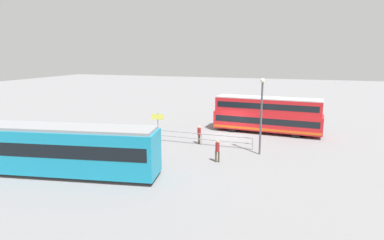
{
  "coord_description": "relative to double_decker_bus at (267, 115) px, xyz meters",
  "views": [
    {
      "loc": [
        -6.36,
        31.15,
        8.22
      ],
      "look_at": [
        2.66,
        4.17,
        2.31
      ],
      "focal_mm": 29.9,
      "sensor_mm": 36.0,
      "label": 1
    }
  ],
  "objects": [
    {
      "name": "ground_plane",
      "position": [
        3.4,
        2.63,
        -1.94
      ],
      "size": [
        160.0,
        160.0,
        0.0
      ],
      "primitive_type": "plane",
      "color": "gray"
    },
    {
      "name": "double_decker_bus",
      "position": [
        0.0,
        0.0,
        0.0
      ],
      "size": [
        11.21,
        3.21,
        3.77
      ],
      "color": "red",
      "rests_on": "ground"
    },
    {
      "name": "tram_yellow",
      "position": [
        12.55,
        16.76,
        -0.15
      ],
      "size": [
        14.38,
        4.96,
        3.45
      ],
      "color": "teal",
      "rests_on": "ground"
    },
    {
      "name": "pedestrian_near_railing",
      "position": [
        5.52,
        6.34,
        -0.95
      ],
      "size": [
        0.35,
        0.36,
        1.72
      ],
      "color": "#4C3F2D",
      "rests_on": "ground"
    },
    {
      "name": "pedestrian_crossing",
      "position": [
        2.66,
        10.82,
        -0.91
      ],
      "size": [
        0.36,
        0.36,
        1.78
      ],
      "color": "#4C3F2D",
      "rests_on": "ground"
    },
    {
      "name": "pedestrian_railing",
      "position": [
        5.18,
        6.67,
        -1.19
      ],
      "size": [
        9.4,
        0.27,
        1.08
      ],
      "color": "gray",
      "rests_on": "ground"
    },
    {
      "name": "info_sign",
      "position": [
        9.99,
        5.69,
        -0.17
      ],
      "size": [
        1.18,
        0.28,
        2.54
      ],
      "color": "slate",
      "rests_on": "ground"
    },
    {
      "name": "street_lamp",
      "position": [
        -0.21,
        7.79,
        1.78
      ],
      "size": [
        0.36,
        0.36,
        6.31
      ],
      "color": "#4C4C51",
      "rests_on": "ground"
    }
  ]
}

